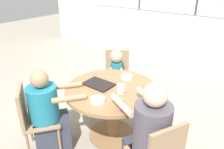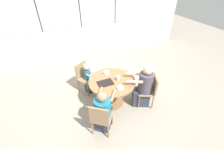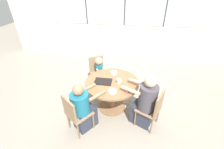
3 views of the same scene
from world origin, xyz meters
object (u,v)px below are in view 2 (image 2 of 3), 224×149
at_px(person_man_blue_shirt, 103,112).
at_px(person_toddler, 88,78).
at_px(person_woman_green_shirt, 143,88).
at_px(chair_for_toddler, 84,75).
at_px(bowl_white_shallow, 120,88).
at_px(bowl_cereal, 106,73).
at_px(chair_for_man_blue_shirt, 101,117).
at_px(chair_for_woman_green_shirt, 150,88).
at_px(sippy_cup, 130,82).
at_px(coffee_mug, 118,78).

xyz_separation_m(person_man_blue_shirt, person_toddler, (0.04, 1.26, 0.01)).
xyz_separation_m(person_woman_green_shirt, person_toddler, (-1.11, 0.99, -0.05)).
distance_m(chair_for_toddler, person_man_blue_shirt, 1.39).
xyz_separation_m(bowl_white_shallow, bowl_cereal, (-0.07, 0.66, 0.01)).
distance_m(person_woman_green_shirt, person_man_blue_shirt, 1.18).
bearing_deg(chair_for_man_blue_shirt, person_man_blue_shirt, 90.00).
xyz_separation_m(chair_for_woman_green_shirt, sippy_cup, (-0.51, 0.12, 0.28)).
distance_m(chair_for_man_blue_shirt, coffee_mug, 1.04).
bearing_deg(chair_for_toddler, sippy_cup, 95.12).
bearing_deg(sippy_cup, person_toddler, 128.45).
xyz_separation_m(chair_for_toddler, person_woman_green_shirt, (1.19, -1.12, 0.01)).
xyz_separation_m(chair_for_toddler, person_toddler, (0.08, -0.13, -0.04)).
height_order(coffee_mug, bowl_cereal, coffee_mug).
bearing_deg(bowl_cereal, chair_for_toddler, 137.07).
relative_size(person_toddler, bowl_cereal, 6.15).
xyz_separation_m(chair_for_woman_green_shirt, chair_for_man_blue_shirt, (-1.40, -0.34, 0.00)).
bearing_deg(chair_for_man_blue_shirt, person_woman_green_shirt, 55.20).
bearing_deg(chair_for_man_blue_shirt, bowl_cereal, 99.84).
bearing_deg(person_woman_green_shirt, sippy_cup, 109.21).
bearing_deg(person_woman_green_shirt, bowl_white_shallow, 115.35).
relative_size(chair_for_man_blue_shirt, sippy_cup, 6.04).
bearing_deg(chair_for_woman_green_shirt, coffee_mug, 86.92).
height_order(person_toddler, coffee_mug, person_toddler).
bearing_deg(sippy_cup, bowl_cereal, 119.01).
bearing_deg(person_woman_green_shirt, chair_for_man_blue_shirt, 134.11).
xyz_separation_m(person_toddler, bowl_cereal, (0.41, -0.33, 0.27)).
distance_m(chair_for_toddler, person_toddler, 0.16).
relative_size(chair_for_toddler, person_woman_green_shirt, 0.74).
bearing_deg(coffee_mug, chair_for_toddler, 128.81).
distance_m(chair_for_man_blue_shirt, bowl_white_shallow, 0.78).
xyz_separation_m(sippy_cup, bowl_white_shallow, (-0.27, -0.04, -0.05)).
height_order(coffee_mug, sippy_cup, sippy_cup).
bearing_deg(sippy_cup, chair_for_man_blue_shirt, -153.15).
xyz_separation_m(chair_for_woman_green_shirt, person_woman_green_shirt, (-0.15, 0.07, 0.01)).
bearing_deg(person_toddler, chair_for_woman_green_shirt, 107.13).
height_order(chair_for_man_blue_shirt, chair_for_toddler, same).
relative_size(bowl_white_shallow, bowl_cereal, 1.08).
bearing_deg(person_man_blue_shirt, sippy_cup, 58.77).
height_order(chair_for_woman_green_shirt, bowl_white_shallow, chair_for_woman_green_shirt).
bearing_deg(chair_for_man_blue_shirt, coffee_mug, 82.47).
bearing_deg(person_man_blue_shirt, coffee_mug, 80.94).
bearing_deg(bowl_cereal, person_toddler, 141.19).
xyz_separation_m(person_toddler, coffee_mug, (0.57, -0.68, 0.30)).
distance_m(sippy_cup, bowl_cereal, 0.71).
distance_m(chair_for_man_blue_shirt, person_man_blue_shirt, 0.18).
bearing_deg(sippy_cup, chair_for_toddler, 127.80).
xyz_separation_m(chair_for_toddler, coffee_mug, (0.65, -0.81, 0.26)).
relative_size(coffee_mug, bowl_white_shallow, 0.63).
height_order(chair_for_man_blue_shirt, person_man_blue_shirt, person_man_blue_shirt).
bearing_deg(person_toddler, person_man_blue_shirt, 55.65).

